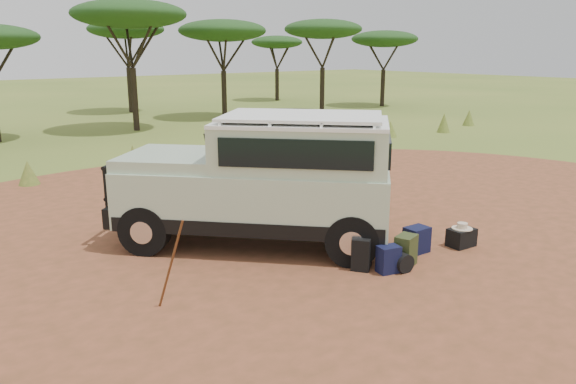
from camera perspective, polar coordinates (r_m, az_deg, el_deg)
ground at (r=11.00m, az=3.12°, el=-5.89°), size 140.00×140.00×0.00m
dirt_clearing at (r=11.00m, az=3.12°, el=-5.87°), size 23.00×23.00×0.01m
grass_fringe at (r=18.14m, az=-14.94°, el=3.07°), size 36.60×1.60×0.90m
acacia_treeline at (r=28.59m, az=-23.62°, el=15.36°), size 46.70×13.20×6.26m
safari_vehicle at (r=10.97m, az=-2.44°, el=0.93°), size 5.16×5.30×2.61m
walking_staff at (r=8.52m, az=-11.81°, el=-7.22°), size 0.29×0.46×1.43m
backpack_black at (r=10.08m, az=7.51°, el=-6.15°), size 0.53×0.51×0.59m
backpack_navy at (r=9.98m, az=10.17°, el=-6.76°), size 0.43×0.35×0.49m
backpack_olive at (r=10.34m, az=11.87°, el=-5.85°), size 0.48×0.40×0.57m
duffel_navy at (r=11.05m, az=12.93°, el=-4.76°), size 0.47×0.36×0.51m
hard_case at (r=11.63m, az=17.20°, el=-4.45°), size 0.55×0.41×0.37m
stuff_sack at (r=10.13m, az=11.34°, el=-6.94°), size 0.38×0.38×0.34m
safari_hat at (r=11.56m, az=17.28°, el=-3.38°), size 0.40×0.40×0.12m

